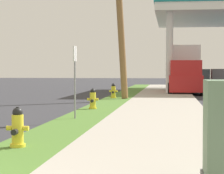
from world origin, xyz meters
name	(u,v)px	position (x,y,z in m)	size (l,w,h in m)	color
fire_hydrant_nearest	(18,129)	(0.51, 3.71, 0.45)	(0.42, 0.38, 0.74)	yellow
fire_hydrant_second	(93,100)	(0.51, 12.12, 0.45)	(0.42, 0.38, 0.74)	yellow
fire_hydrant_third	(113,92)	(0.48, 18.58, 0.45)	(0.42, 0.37, 0.74)	yellow
street_sign_post	(75,67)	(0.54, 8.78, 1.63)	(0.05, 0.36, 2.12)	gray
truck_red_at_forecourt	(184,71)	(4.21, 26.12, 1.49)	(2.22, 6.43, 3.11)	red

